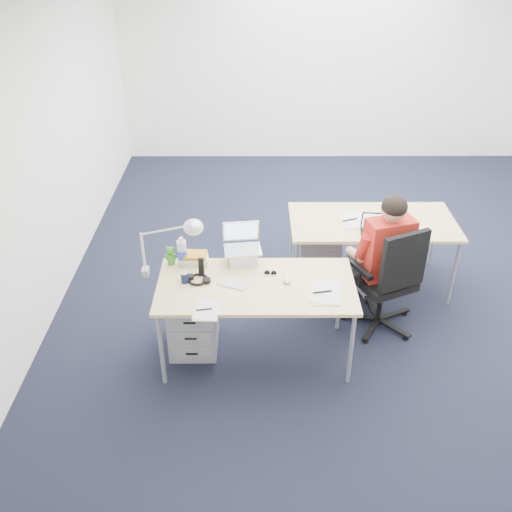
# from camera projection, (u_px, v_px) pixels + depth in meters

# --- Properties ---
(floor) EXTENTS (7.00, 7.00, 0.00)m
(floor) POSITION_uv_depth(u_px,v_px,m) (360.00, 284.00, 5.88)
(floor) COLOR black
(floor) RESTS_ON ground
(room) EXTENTS (6.02, 7.02, 2.80)m
(room) POSITION_uv_depth(u_px,v_px,m) (379.00, 123.00, 4.98)
(room) COLOR white
(room) RESTS_ON ground
(desk_near) EXTENTS (1.60, 0.80, 0.73)m
(desk_near) POSITION_uv_depth(u_px,v_px,m) (256.00, 289.00, 4.62)
(desk_near) COLOR #DEC080
(desk_near) RESTS_ON ground
(desk_far) EXTENTS (1.60, 0.80, 0.73)m
(desk_far) POSITION_uv_depth(u_px,v_px,m) (372.00, 225.00, 5.54)
(desk_far) COLOR #DEC080
(desk_far) RESTS_ON ground
(office_chair) EXTENTS (0.90, 0.90, 1.07)m
(office_chair) POSITION_uv_depth(u_px,v_px,m) (383.00, 298.00, 5.15)
(office_chair) COLOR black
(office_chair) RESTS_ON ground
(seated_person) EXTENTS (0.54, 0.78, 1.30)m
(seated_person) POSITION_uv_depth(u_px,v_px,m) (378.00, 256.00, 5.12)
(seated_person) COLOR red
(seated_person) RESTS_ON ground
(drawer_pedestal_near) EXTENTS (0.40, 0.50, 0.55)m
(drawer_pedestal_near) POSITION_uv_depth(u_px,v_px,m) (194.00, 320.00, 4.93)
(drawer_pedestal_near) COLOR #A7A9AD
(drawer_pedestal_near) RESTS_ON ground
(drawer_pedestal_far) EXTENTS (0.40, 0.50, 0.55)m
(drawer_pedestal_far) POSITION_uv_depth(u_px,v_px,m) (318.00, 259.00, 5.77)
(drawer_pedestal_far) COLOR #A7A9AD
(drawer_pedestal_far) RESTS_ON ground
(silver_laptop) EXTENTS (0.34, 0.28, 0.33)m
(silver_laptop) POSITION_uv_depth(u_px,v_px,m) (242.00, 245.00, 4.79)
(silver_laptop) COLOR silver
(silver_laptop) RESTS_ON desk_near
(wireless_keyboard) EXTENTS (0.26, 0.18, 0.01)m
(wireless_keyboard) POSITION_uv_depth(u_px,v_px,m) (233.00, 284.00, 4.58)
(wireless_keyboard) COLOR white
(wireless_keyboard) RESTS_ON desk_near
(computer_mouse) EXTENTS (0.07, 0.11, 0.04)m
(computer_mouse) POSITION_uv_depth(u_px,v_px,m) (287.00, 280.00, 4.62)
(computer_mouse) COLOR white
(computer_mouse) RESTS_ON desk_near
(headphones) EXTENTS (0.26, 0.23, 0.04)m
(headphones) POSITION_uv_depth(u_px,v_px,m) (198.00, 279.00, 4.63)
(headphones) COLOR black
(headphones) RESTS_ON desk_near
(can_koozie) EXTENTS (0.07, 0.07, 0.10)m
(can_koozie) POSITION_uv_depth(u_px,v_px,m) (185.00, 277.00, 4.59)
(can_koozie) COLOR #13193B
(can_koozie) RESTS_ON desk_near
(water_bottle) EXTENTS (0.10, 0.10, 0.26)m
(water_bottle) POSITION_uv_depth(u_px,v_px,m) (182.00, 251.00, 4.78)
(water_bottle) COLOR silver
(water_bottle) RESTS_ON desk_near
(bear_figurine) EXTENTS (0.10, 0.08, 0.17)m
(bear_figurine) POSITION_uv_depth(u_px,v_px,m) (171.00, 255.00, 4.81)
(bear_figurine) COLOR #287D21
(bear_figurine) RESTS_ON desk_near
(book_stack) EXTENTS (0.24, 0.20, 0.09)m
(book_stack) POSITION_uv_depth(u_px,v_px,m) (196.00, 258.00, 4.84)
(book_stack) COLOR silver
(book_stack) RESTS_ON desk_near
(cordless_phone) EXTENTS (0.05, 0.03, 0.17)m
(cordless_phone) POSITION_uv_depth(u_px,v_px,m) (201.00, 267.00, 4.66)
(cordless_phone) COLOR black
(cordless_phone) RESTS_ON desk_near
(papers_left) EXTENTS (0.22, 0.28, 0.01)m
(papers_left) POSITION_uv_depth(u_px,v_px,m) (207.00, 310.00, 4.29)
(papers_left) COLOR #EFF990
(papers_left) RESTS_ON desk_near
(papers_right) EXTENTS (0.27, 0.35, 0.01)m
(papers_right) POSITION_uv_depth(u_px,v_px,m) (325.00, 293.00, 4.48)
(papers_right) COLOR #EFF990
(papers_right) RESTS_ON desk_near
(sunglasses) EXTENTS (0.11, 0.06, 0.02)m
(sunglasses) POSITION_uv_depth(u_px,v_px,m) (270.00, 273.00, 4.71)
(sunglasses) COLOR black
(sunglasses) RESTS_ON desk_near
(desk_lamp) EXTENTS (0.48, 0.18, 0.54)m
(desk_lamp) POSITION_uv_depth(u_px,v_px,m) (163.00, 247.00, 4.57)
(desk_lamp) COLOR silver
(desk_lamp) RESTS_ON desk_near
(dark_laptop) EXTENTS (0.31, 0.30, 0.20)m
(dark_laptop) POSITION_uv_depth(u_px,v_px,m) (377.00, 225.00, 5.22)
(dark_laptop) COLOR black
(dark_laptop) RESTS_ON desk_far
(far_cup) EXTENTS (0.10, 0.10, 0.11)m
(far_cup) POSITION_uv_depth(u_px,v_px,m) (396.00, 206.00, 5.65)
(far_cup) COLOR white
(far_cup) RESTS_ON desk_far
(far_papers) EXTENTS (0.25, 0.35, 0.01)m
(far_papers) POSITION_uv_depth(u_px,v_px,m) (352.00, 221.00, 5.50)
(far_papers) COLOR white
(far_papers) RESTS_ON desk_far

